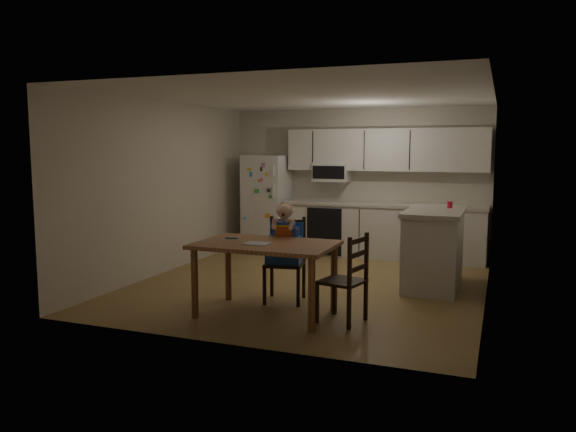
# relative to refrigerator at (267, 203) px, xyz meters

# --- Properties ---
(room) EXTENTS (4.52, 5.01, 2.51)m
(room) POSITION_rel_refrigerator_xyz_m (1.55, -1.67, 0.40)
(room) COLOR olive
(room) RESTS_ON ground
(refrigerator) EXTENTS (0.72, 0.70, 1.70)m
(refrigerator) POSITION_rel_refrigerator_xyz_m (0.00, 0.00, 0.00)
(refrigerator) COLOR silver
(refrigerator) RESTS_ON ground
(kitchen_run) EXTENTS (3.37, 0.62, 2.15)m
(kitchen_run) POSITION_rel_refrigerator_xyz_m (2.05, 0.09, 0.03)
(kitchen_run) COLOR silver
(kitchen_run) RESTS_ON ground
(kitchen_island) EXTENTS (0.73, 1.40, 1.03)m
(kitchen_island) POSITION_rel_refrigerator_xyz_m (3.12, -1.69, -0.33)
(kitchen_island) COLOR silver
(kitchen_island) RESTS_ON ground
(red_cup) EXTENTS (0.07, 0.07, 0.09)m
(red_cup) POSITION_rel_refrigerator_xyz_m (3.28, -1.41, 0.22)
(red_cup) COLOR red
(red_cup) RESTS_ON kitchen_island
(dining_table) EXTENTS (1.50, 0.97, 0.80)m
(dining_table) POSITION_rel_refrigerator_xyz_m (1.54, -3.64, -0.15)
(dining_table) COLOR brown
(dining_table) RESTS_ON ground
(napkin) EXTENTS (0.26, 0.22, 0.01)m
(napkin) POSITION_rel_refrigerator_xyz_m (1.49, -3.75, -0.04)
(napkin) COLOR #B0B0B5
(napkin) RESTS_ON dining_table
(toddler_spoon) EXTENTS (0.12, 0.06, 0.02)m
(toddler_spoon) POSITION_rel_refrigerator_xyz_m (1.06, -3.54, -0.04)
(toddler_spoon) COLOR blue
(toddler_spoon) RESTS_ON dining_table
(chair_booster) EXTENTS (0.52, 0.52, 1.18)m
(chair_booster) POSITION_rel_refrigerator_xyz_m (1.53, -3.03, -0.14)
(chair_booster) COLOR black
(chair_booster) RESTS_ON ground
(chair_side) EXTENTS (0.50, 0.50, 0.95)m
(chair_side) POSITION_rel_refrigerator_xyz_m (2.49, -3.62, -0.31)
(chair_side) COLOR black
(chair_side) RESTS_ON ground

